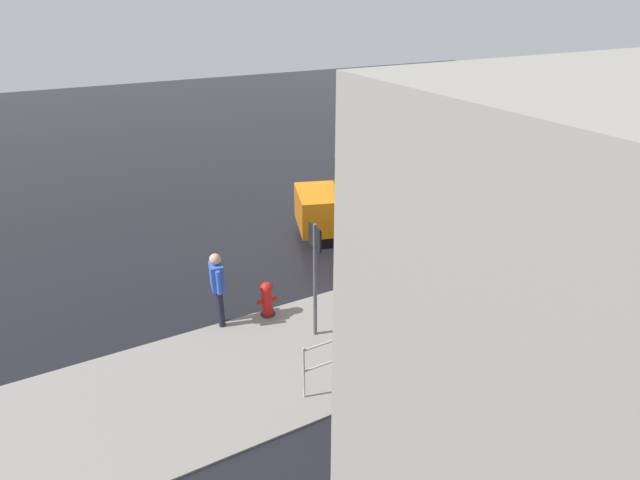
% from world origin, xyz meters
% --- Properties ---
extents(ground_plane, '(60.00, 60.00, 0.00)m').
position_xyz_m(ground_plane, '(0.00, 0.00, 0.00)').
color(ground_plane, black).
extents(kerb_strip, '(24.00, 3.20, 0.04)m').
position_xyz_m(kerb_strip, '(0.00, 4.20, 0.02)').
color(kerb_strip, gray).
rests_on(kerb_strip, ground).
extents(moving_hatchback, '(4.24, 2.85, 2.06)m').
position_xyz_m(moving_hatchback, '(-0.04, 0.34, 1.03)').
color(moving_hatchback, orange).
rests_on(moving_hatchback, ground).
extents(parked_sedan, '(4.49, 2.28, 1.98)m').
position_xyz_m(parked_sedan, '(-7.24, 1.45, 1.00)').
color(parked_sedan, '#474C51').
rests_on(parked_sedan, ground).
extents(fire_hydrant, '(0.42, 0.31, 0.80)m').
position_xyz_m(fire_hydrant, '(4.09, 2.78, 0.40)').
color(fire_hydrant, red).
rests_on(fire_hydrant, ground).
extents(pedestrian, '(0.29, 0.56, 1.62)m').
position_xyz_m(pedestrian, '(5.04, 2.62, 0.96)').
color(pedestrian, blue).
rests_on(pedestrian, ground).
extents(metal_railing, '(9.58, 0.04, 1.05)m').
position_xyz_m(metal_railing, '(-0.29, 5.25, 0.74)').
color(metal_railing, '#B7BABF').
rests_on(metal_railing, ground).
extents(sign_post, '(0.07, 0.44, 2.40)m').
position_xyz_m(sign_post, '(3.53, 3.83, 1.58)').
color(sign_post, '#4C4C51').
rests_on(sign_post, ground).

